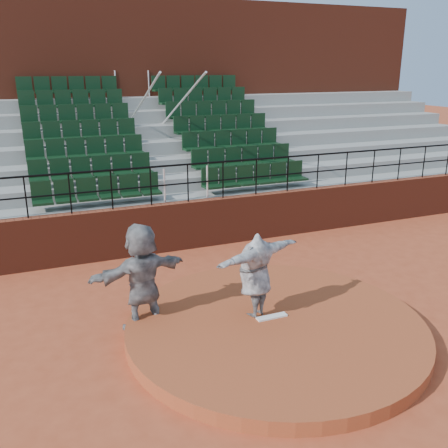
{
  "coord_description": "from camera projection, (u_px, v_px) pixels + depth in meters",
  "views": [
    {
      "loc": [
        -4.01,
        -7.24,
        4.74
      ],
      "look_at": [
        0.0,
        2.5,
        1.4
      ],
      "focal_mm": 40.0,
      "sensor_mm": 36.0,
      "label": 1
    }
  ],
  "objects": [
    {
      "name": "ground",
      "position": [
        275.0,
        333.0,
        9.27
      ],
      "size": [
        90.0,
        90.0,
        0.0
      ],
      "primitive_type": "plane",
      "color": "#AC4626",
      "rests_on": "ground"
    },
    {
      "name": "pitchers_mound",
      "position": [
        275.0,
        327.0,
        9.23
      ],
      "size": [
        5.5,
        5.5,
        0.25
      ],
      "primitive_type": "cylinder",
      "color": "#A24524",
      "rests_on": "ground"
    },
    {
      "name": "pitching_rubber",
      "position": [
        272.0,
        317.0,
        9.32
      ],
      "size": [
        0.6,
        0.15,
        0.03
      ],
      "primitive_type": "cube",
      "color": "white",
      "rests_on": "pitchers_mound"
    },
    {
      "name": "boundary_wall",
      "position": [
        189.0,
        225.0,
        13.48
      ],
      "size": [
        24.0,
        0.3,
        1.3
      ],
      "primitive_type": "cube",
      "color": "maroon",
      "rests_on": "ground"
    },
    {
      "name": "wall_railing",
      "position": [
        188.0,
        175.0,
        13.06
      ],
      "size": [
        24.04,
        0.05,
        1.03
      ],
      "color": "black",
      "rests_on": "boundary_wall"
    },
    {
      "name": "seating_deck",
      "position": [
        153.0,
        171.0,
        16.46
      ],
      "size": [
        24.0,
        5.97,
        4.63
      ],
      "color": "gray",
      "rests_on": "ground"
    },
    {
      "name": "press_box_facade",
      "position": [
        125.0,
        98.0,
        19.3
      ],
      "size": [
        24.0,
        3.0,
        7.1
      ],
      "primitive_type": "cube",
      "color": "maroon",
      "rests_on": "ground"
    },
    {
      "name": "pitcher",
      "position": [
        256.0,
        275.0,
        9.2
      ],
      "size": [
        2.07,
        1.18,
        1.63
      ],
      "primitive_type": "imported",
      "rotation": [
        0.0,
        0.0,
        3.48
      ],
      "color": "black",
      "rests_on": "pitchers_mound"
    },
    {
      "name": "fielder",
      "position": [
        142.0,
        277.0,
        9.19
      ],
      "size": [
        2.0,
        1.01,
        2.06
      ],
      "primitive_type": "imported",
      "rotation": [
        0.0,
        0.0,
        3.36
      ],
      "color": "black",
      "rests_on": "ground"
    }
  ]
}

